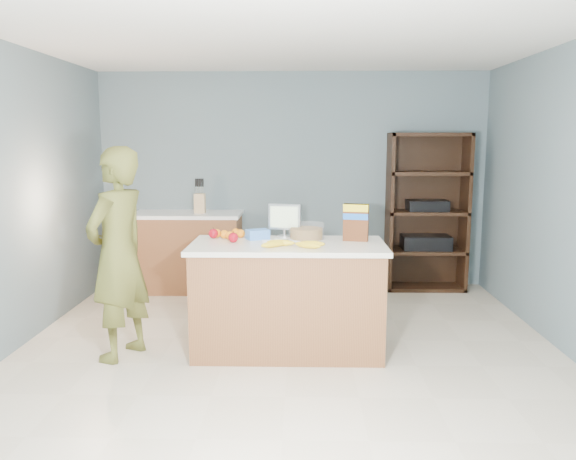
{
  "coord_description": "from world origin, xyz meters",
  "views": [
    {
      "loc": [
        0.1,
        -4.12,
        1.72
      ],
      "look_at": [
        0.0,
        0.35,
        1.0
      ],
      "focal_mm": 35.0,
      "sensor_mm": 36.0,
      "label": 1
    }
  ],
  "objects_px": {
    "person": "(118,254)",
    "cereal_box": "(356,220)",
    "shelving_unit": "(426,215)",
    "counter_peninsula": "(288,302)",
    "tv": "(285,218)"
  },
  "relations": [
    {
      "from": "counter_peninsula",
      "to": "tv",
      "type": "relative_size",
      "value": 5.53
    },
    {
      "from": "counter_peninsula",
      "to": "tv",
      "type": "bearing_deg",
      "value": 96.42
    },
    {
      "from": "shelving_unit",
      "to": "cereal_box",
      "type": "height_order",
      "value": "shelving_unit"
    },
    {
      "from": "shelving_unit",
      "to": "person",
      "type": "xyz_separation_m",
      "value": [
        -2.87,
        -2.21,
        -0.03
      ]
    },
    {
      "from": "cereal_box",
      "to": "counter_peninsula",
      "type": "bearing_deg",
      "value": -167.42
    },
    {
      "from": "shelving_unit",
      "to": "person",
      "type": "bearing_deg",
      "value": -142.46
    },
    {
      "from": "person",
      "to": "counter_peninsula",
      "type": "bearing_deg",
      "value": 119.28
    },
    {
      "from": "tv",
      "to": "shelving_unit",
      "type": "bearing_deg",
      "value": 47.64
    },
    {
      "from": "tv",
      "to": "cereal_box",
      "type": "distance_m",
      "value": 0.62
    },
    {
      "from": "person",
      "to": "cereal_box",
      "type": "xyz_separation_m",
      "value": [
        1.88,
        0.28,
        0.24
      ]
    },
    {
      "from": "shelving_unit",
      "to": "tv",
      "type": "height_order",
      "value": "shelving_unit"
    },
    {
      "from": "counter_peninsula",
      "to": "cereal_box",
      "type": "relative_size",
      "value": 5.13
    },
    {
      "from": "person",
      "to": "tv",
      "type": "relative_size",
      "value": 5.93
    },
    {
      "from": "person",
      "to": "cereal_box",
      "type": "relative_size",
      "value": 5.5
    },
    {
      "from": "tv",
      "to": "cereal_box",
      "type": "bearing_deg",
      "value": -17.66
    }
  ]
}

